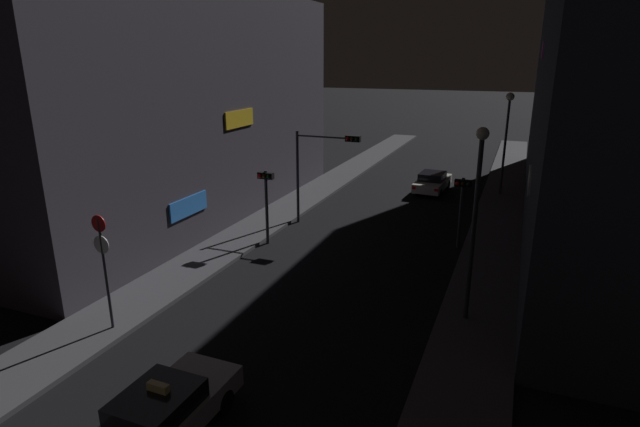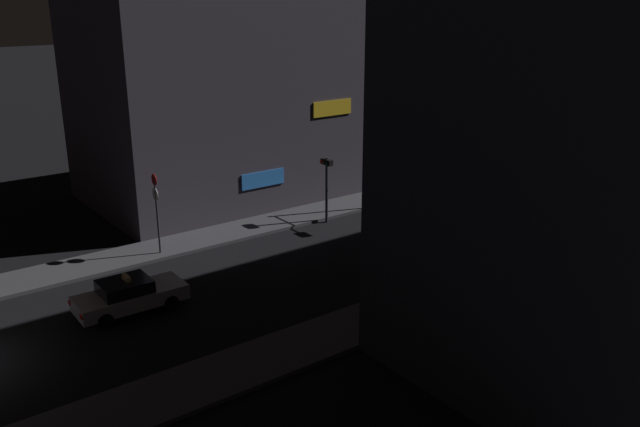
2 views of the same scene
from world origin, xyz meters
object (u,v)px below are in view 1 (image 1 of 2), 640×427
Objects in this scene: taxi at (163,414)px; traffic_light_overhead at (320,159)px; sign_pole_left at (104,261)px; street_lamp_near_block at (476,204)px; traffic_light_right_kerb at (462,198)px; street_lamp_far_block at (507,124)px; far_car at (433,182)px; traffic_light_left_kerb at (266,192)px.

taxi is 17.39m from traffic_light_overhead.
street_lamp_near_block reaches higher than sign_pole_left.
traffic_light_right_kerb is 11.49m from street_lamp_far_block.
traffic_light_right_kerb reaches higher than far_car.
taxi is at bearing -125.31° from street_lamp_near_block.
traffic_light_overhead is at bearing -131.16° from street_lamp_far_block.
street_lamp_near_block reaches higher than street_lamp_far_block.
traffic_light_left_kerb is at bearing -109.96° from traffic_light_overhead.
street_lamp_near_block is at bearing -23.49° from traffic_light_left_kerb.
traffic_light_right_kerb is 0.88× the size of sign_pole_left.
street_lamp_near_block reaches higher than traffic_light_overhead.
street_lamp_near_block is at bearing -76.49° from far_car.
traffic_light_overhead is at bearing -115.32° from far_car.
street_lamp_near_block reaches higher than traffic_light_left_kerb.
taxi is at bearing -81.10° from traffic_light_overhead.
traffic_light_right_kerb is at bearing 99.22° from street_lamp_near_block.
traffic_light_right_kerb is at bearing 51.61° from sign_pole_left.
traffic_light_left_kerb is 0.56× the size of street_lamp_far_block.
traffic_light_overhead is (-2.65, 16.93, 3.01)m from taxi.
far_car is (1.90, 26.55, -0.00)m from taxi.
street_lamp_far_block is (4.45, 0.68, 4.14)m from far_car.
street_lamp_far_block is at bearing 53.60° from traffic_light_left_kerb.
street_lamp_far_block is at bearing 8.66° from far_car.
street_lamp_near_block is (10.20, -4.43, 1.68)m from traffic_light_left_kerb.
far_car is 0.68× the size of street_lamp_far_block.
traffic_light_right_kerb is (7.64, -0.87, -1.20)m from traffic_light_overhead.
far_car is 0.88× the size of traffic_light_overhead.
street_lamp_far_block reaches higher than traffic_light_overhead.
far_car is at bearing 66.14° from traffic_light_left_kerb.
traffic_light_right_kerb is at bearing -73.59° from far_car.
street_lamp_near_block is at bearing -42.86° from traffic_light_overhead.
street_lamp_far_block is (1.36, 11.17, 2.32)m from traffic_light_right_kerb.
street_lamp_near_block is 18.50m from street_lamp_far_block.
street_lamp_near_block is at bearing 54.69° from taxi.
taxi is 0.98× the size of far_car.
sign_pole_left is at bearing -115.47° from street_lamp_far_block.
sign_pole_left is at bearing -154.89° from street_lamp_near_block.
street_lamp_near_block reaches higher than far_car.
taxi is 13.90m from traffic_light_left_kerb.
sign_pole_left is 0.60× the size of street_lamp_far_block.
far_car is 18.68m from street_lamp_near_block.
traffic_light_right_kerb is at bearing -6.52° from traffic_light_overhead.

